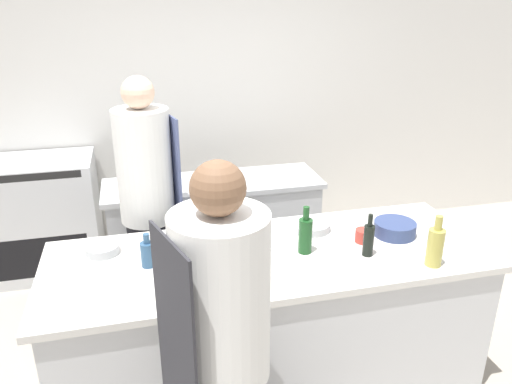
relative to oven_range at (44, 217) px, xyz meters
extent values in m
plane|color=#A89E8E|center=(1.52, -1.77, -0.51)|extent=(16.00, 16.00, 0.00)
cube|color=silver|center=(1.52, 0.36, 0.89)|extent=(8.00, 0.06, 2.80)
cube|color=silver|center=(1.52, -1.77, -0.08)|extent=(2.47, 0.90, 0.85)
cube|color=silver|center=(1.52, -1.77, 0.36)|extent=(2.58, 0.94, 0.04)
cube|color=silver|center=(1.40, -0.50, -0.08)|extent=(1.67, 0.54, 0.85)
cube|color=silver|center=(1.40, -0.50, 0.36)|extent=(1.74, 0.57, 0.04)
cube|color=silver|center=(0.00, 0.00, 0.00)|extent=(0.90, 0.62, 1.02)
cube|color=black|center=(0.00, -0.30, -0.23)|extent=(0.72, 0.01, 0.36)
cube|color=black|center=(0.00, -0.30, 0.47)|extent=(0.76, 0.01, 0.06)
cylinder|color=white|center=(1.10, -2.55, 0.66)|extent=(0.40, 0.40, 0.73)
cube|color=#2D2D33|center=(0.91, -2.61, 0.55)|extent=(0.12, 0.36, 0.84)
sphere|color=brown|center=(1.10, -2.55, 1.12)|extent=(0.21, 0.21, 0.21)
cylinder|color=black|center=(0.86, -0.99, -0.09)|extent=(0.31, 0.31, 0.84)
cylinder|color=silver|center=(0.86, -0.99, 0.71)|extent=(0.37, 0.37, 0.77)
cube|color=#4C567F|center=(1.05, -0.95, 0.60)|extent=(0.09, 0.34, 0.88)
sphere|color=beige|center=(0.86, -0.99, 1.21)|extent=(0.21, 0.21, 0.21)
cylinder|color=black|center=(2.06, -1.92, 0.47)|extent=(0.06, 0.06, 0.18)
cylinder|color=black|center=(2.06, -1.92, 0.60)|extent=(0.03, 0.03, 0.07)
cylinder|color=#B2A84C|center=(2.37, -2.11, 0.49)|extent=(0.09, 0.09, 0.22)
cylinder|color=#B2A84C|center=(2.37, -2.11, 0.64)|extent=(0.04, 0.04, 0.08)
cylinder|color=#2D5175|center=(0.83, -1.74, 0.45)|extent=(0.08, 0.08, 0.14)
cylinder|color=#2D5175|center=(0.83, -1.74, 0.55)|extent=(0.03, 0.03, 0.05)
cylinder|color=#19471E|center=(1.72, -1.79, 0.48)|extent=(0.08, 0.08, 0.21)
cylinder|color=#19471E|center=(1.72, -1.79, 0.63)|extent=(0.04, 0.04, 0.08)
cylinder|color=navy|center=(2.34, -1.72, 0.42)|extent=(0.26, 0.26, 0.09)
cylinder|color=#B7BABC|center=(1.86, -1.52, 0.41)|extent=(0.24, 0.24, 0.05)
cylinder|color=tan|center=(1.18, -2.00, 0.41)|extent=(0.27, 0.27, 0.07)
cylinder|color=#B7BABC|center=(0.58, -1.52, 0.41)|extent=(0.19, 0.19, 0.05)
cylinder|color=#B2382D|center=(2.11, -1.76, 0.42)|extent=(0.10, 0.10, 0.08)
cube|color=white|center=(1.42, -1.63, 0.39)|extent=(0.41, 0.22, 0.01)
camera|label=1|loc=(0.82, -4.22, 1.78)|focal=35.00mm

